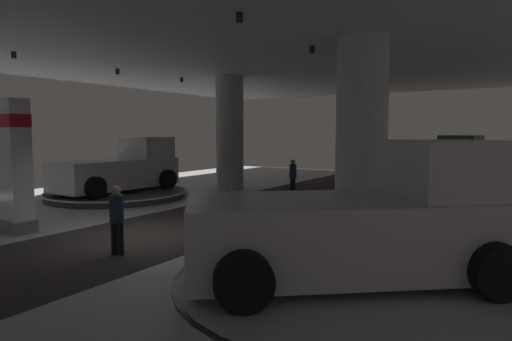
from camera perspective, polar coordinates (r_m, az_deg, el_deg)
name	(u,v)px	position (r m, az deg, el deg)	size (l,w,h in m)	color
ground	(143,237)	(12.22, -14.65, -8.43)	(24.00, 44.00, 0.06)	silver
ceiling_with_spotlights	(138,25)	(12.21, -15.26, 17.95)	(24.00, 44.00, 0.39)	silver
column_right	(361,134)	(12.99, 13.71, 4.73)	(1.48, 1.48, 5.50)	silver
column_left	(230,133)	(21.26, -3.47, 4.91)	(1.35, 1.35, 5.50)	#ADADB2
brand_sign_pylon	(13,164)	(13.81, -29.31, 0.81)	(1.32, 0.75, 3.71)	slate
display_platform_far_right	(468,200)	(18.58, 26.09, -3.54)	(4.84, 4.84, 0.33)	#333338
display_car_far_right	(469,177)	(18.50, 26.26, -0.73)	(3.92, 4.46, 1.71)	black
display_platform_mid_left	(117,194)	(19.52, -17.81, -2.95)	(5.90, 5.90, 0.29)	#333338
pickup_truck_mid_left	(123,169)	(19.61, -17.15, 0.22)	(2.81, 5.38, 2.30)	silver
display_platform_near_right	(348,287)	(7.68, 12.02, -14.78)	(5.84, 5.84, 0.35)	#B7B7BC
pickup_truck_near_right	(368,223)	(7.49, 14.52, -6.65)	(5.45, 4.96, 2.30)	silver
display_platform_deep_right	(496,186)	(24.12, 29.03, -1.79)	(5.68, 5.68, 0.35)	#333338
pickup_truck_deep_right	(490,163)	(24.10, 28.39, 0.84)	(5.58, 3.37, 2.30)	#2D5638
visitor_walking_near	(117,216)	(10.35, -17.86, -5.66)	(0.32, 0.32, 1.59)	black
visitor_walking_far	(293,175)	(19.40, 4.87, -0.56)	(0.32, 0.32, 1.59)	black
stanchion_a	(232,199)	(15.73, -3.19, -3.82)	(0.28, 0.28, 1.01)	#333338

